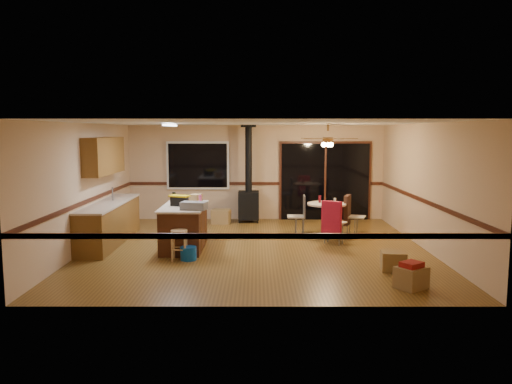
{
  "coord_description": "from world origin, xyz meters",
  "views": [
    {
      "loc": [
        0.01,
        -10.22,
        2.43
      ],
      "look_at": [
        0.0,
        0.3,
        1.15
      ],
      "focal_mm": 35.0,
      "sensor_mm": 36.0,
      "label": 1
    }
  ],
  "objects_px": {
    "box_under_window": "(221,217)",
    "box_corner_b": "(393,261)",
    "bar_stool": "(179,245)",
    "wood_stove": "(249,195)",
    "blue_bucket": "(188,253)",
    "chair_near": "(332,217)",
    "box_corner_a": "(411,278)",
    "toolbox_black": "(179,201)",
    "toolbox_grey": "(194,206)",
    "chair_right": "(348,210)",
    "kitchen_island": "(184,227)",
    "chair_left": "(301,211)",
    "dining_table": "(326,214)"
  },
  "relations": [
    {
      "from": "toolbox_grey",
      "to": "chair_left",
      "type": "height_order",
      "value": "toolbox_grey"
    },
    {
      "from": "toolbox_grey",
      "to": "box_under_window",
      "type": "distance_m",
      "value": 3.41
    },
    {
      "from": "box_under_window",
      "to": "box_corner_b",
      "type": "height_order",
      "value": "box_under_window"
    },
    {
      "from": "kitchen_island",
      "to": "blue_bucket",
      "type": "distance_m",
      "value": 1.04
    },
    {
      "from": "toolbox_grey",
      "to": "chair_left",
      "type": "relative_size",
      "value": 0.96
    },
    {
      "from": "blue_bucket",
      "to": "box_under_window",
      "type": "distance_m",
      "value": 3.77
    },
    {
      "from": "dining_table",
      "to": "box_corner_b",
      "type": "bearing_deg",
      "value": -74.87
    },
    {
      "from": "chair_right",
      "to": "chair_near",
      "type": "bearing_deg",
      "value": -118.64
    },
    {
      "from": "bar_stool",
      "to": "wood_stove",
      "type": "bearing_deg",
      "value": 72.61
    },
    {
      "from": "bar_stool",
      "to": "box_corner_b",
      "type": "relative_size",
      "value": 1.39
    },
    {
      "from": "bar_stool",
      "to": "chair_left",
      "type": "relative_size",
      "value": 1.12
    },
    {
      "from": "wood_stove",
      "to": "kitchen_island",
      "type": "bearing_deg",
      "value": -113.09
    },
    {
      "from": "chair_near",
      "to": "blue_bucket",
      "type": "bearing_deg",
      "value": -155.92
    },
    {
      "from": "kitchen_island",
      "to": "dining_table",
      "type": "bearing_deg",
      "value": 20.86
    },
    {
      "from": "wood_stove",
      "to": "box_corner_b",
      "type": "height_order",
      "value": "wood_stove"
    },
    {
      "from": "chair_right",
      "to": "box_under_window",
      "type": "xyz_separation_m",
      "value": [
        -3.09,
        1.49,
        -0.41
      ]
    },
    {
      "from": "chair_near",
      "to": "chair_left",
      "type": "bearing_deg",
      "value": 122.05
    },
    {
      "from": "chair_right",
      "to": "box_corner_a",
      "type": "bearing_deg",
      "value": -86.29
    },
    {
      "from": "kitchen_island",
      "to": "chair_right",
      "type": "relative_size",
      "value": 2.4
    },
    {
      "from": "blue_bucket",
      "to": "box_under_window",
      "type": "relative_size",
      "value": 0.65
    },
    {
      "from": "toolbox_grey",
      "to": "bar_stool",
      "type": "distance_m",
      "value": 0.85
    },
    {
      "from": "chair_left",
      "to": "chair_near",
      "type": "relative_size",
      "value": 0.74
    },
    {
      "from": "chair_near",
      "to": "box_under_window",
      "type": "xyz_separation_m",
      "value": [
        -2.57,
        2.45,
        -0.41
      ]
    },
    {
      "from": "blue_bucket",
      "to": "dining_table",
      "type": "bearing_deg",
      "value": 36.47
    },
    {
      "from": "kitchen_island",
      "to": "box_under_window",
      "type": "xyz_separation_m",
      "value": [
        0.57,
        2.79,
        -0.26
      ]
    },
    {
      "from": "toolbox_black",
      "to": "bar_stool",
      "type": "height_order",
      "value": "toolbox_black"
    },
    {
      "from": "blue_bucket",
      "to": "box_corner_b",
      "type": "bearing_deg",
      "value": -10.99
    },
    {
      "from": "chair_left",
      "to": "box_under_window",
      "type": "distance_m",
      "value": 2.51
    },
    {
      "from": "bar_stool",
      "to": "blue_bucket",
      "type": "distance_m",
      "value": 0.23
    },
    {
      "from": "wood_stove",
      "to": "bar_stool",
      "type": "height_order",
      "value": "wood_stove"
    },
    {
      "from": "blue_bucket",
      "to": "box_corner_b",
      "type": "height_order",
      "value": "box_corner_b"
    },
    {
      "from": "blue_bucket",
      "to": "chair_left",
      "type": "bearing_deg",
      "value": 44.12
    },
    {
      "from": "toolbox_grey",
      "to": "box_under_window",
      "type": "relative_size",
      "value": 1.04
    },
    {
      "from": "wood_stove",
      "to": "box_under_window",
      "type": "bearing_deg",
      "value": -160.66
    },
    {
      "from": "wood_stove",
      "to": "toolbox_grey",
      "type": "xyz_separation_m",
      "value": [
        -1.02,
        -3.56,
        0.25
      ]
    },
    {
      "from": "box_under_window",
      "to": "kitchen_island",
      "type": "bearing_deg",
      "value": -101.55
    },
    {
      "from": "box_corner_a",
      "to": "box_corner_b",
      "type": "bearing_deg",
      "value": 90.5
    },
    {
      "from": "box_corner_b",
      "to": "dining_table",
      "type": "bearing_deg",
      "value": 105.13
    },
    {
      "from": "blue_bucket",
      "to": "box_corner_b",
      "type": "xyz_separation_m",
      "value": [
        3.7,
        -0.72,
        0.04
      ]
    },
    {
      "from": "box_under_window",
      "to": "box_corner_b",
      "type": "xyz_separation_m",
      "value": [
        3.34,
        -4.48,
        -0.02
      ]
    },
    {
      "from": "blue_bucket",
      "to": "chair_near",
      "type": "height_order",
      "value": "chair_near"
    },
    {
      "from": "box_corner_a",
      "to": "bar_stool",
      "type": "bearing_deg",
      "value": 156.18
    },
    {
      "from": "box_under_window",
      "to": "box_corner_b",
      "type": "relative_size",
      "value": 1.14
    },
    {
      "from": "toolbox_black",
      "to": "blue_bucket",
      "type": "distance_m",
      "value": 1.32
    },
    {
      "from": "toolbox_black",
      "to": "box_corner_a",
      "type": "relative_size",
      "value": 0.77
    },
    {
      "from": "bar_stool",
      "to": "kitchen_island",
      "type": "bearing_deg",
      "value": 92.68
    },
    {
      "from": "toolbox_black",
      "to": "blue_bucket",
      "type": "relative_size",
      "value": 1.1
    },
    {
      "from": "box_corner_a",
      "to": "dining_table",
      "type": "bearing_deg",
      "value": 101.5
    },
    {
      "from": "wood_stove",
      "to": "bar_stool",
      "type": "distance_m",
      "value": 4.22
    },
    {
      "from": "kitchen_island",
      "to": "toolbox_grey",
      "type": "bearing_deg",
      "value": -61.66
    }
  ]
}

